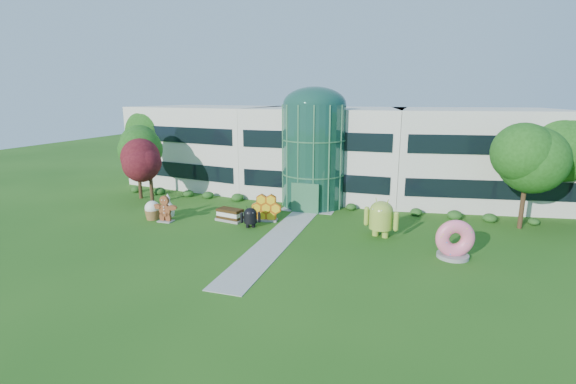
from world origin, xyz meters
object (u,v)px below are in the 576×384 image
(android_green, at_px, (381,216))
(donut, at_px, (454,238))
(gingerbread, at_px, (165,209))
(android_black, at_px, (250,216))

(android_green, relative_size, donut, 1.22)
(donut, xyz_separation_m, gingerbread, (-23.11, 1.10, -0.20))
(android_green, bearing_deg, donut, -11.73)
(android_green, distance_m, android_black, 10.49)
(android_black, height_order, donut, donut)
(donut, distance_m, gingerbread, 23.13)
(android_green, xyz_separation_m, gingerbread, (-18.02, -1.78, -0.49))
(android_black, bearing_deg, donut, -29.57)
(donut, bearing_deg, gingerbread, 162.48)
(android_green, xyz_separation_m, donut, (5.08, -2.87, -0.29))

